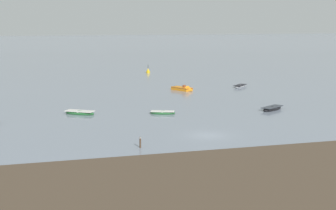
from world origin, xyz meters
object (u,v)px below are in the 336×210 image
at_px(mooring_post_left, 140,143).
at_px(rowboat_moored_4, 240,86).
at_px(motorboat_moored_0, 185,89).
at_px(rowboat_moored_2, 272,109).
at_px(rowboat_moored_3, 80,113).
at_px(channel_buoy, 148,71).
at_px(rowboat_moored_1, 163,113).

bearing_deg(mooring_post_left, rowboat_moored_4, 54.48).
distance_m(rowboat_moored_4, mooring_post_left, 50.30).
xyz_separation_m(rowboat_moored_4, mooring_post_left, (-29.22, -40.94, 0.37)).
xyz_separation_m(motorboat_moored_0, rowboat_moored_2, (6.26, -22.77, -0.04)).
distance_m(rowboat_moored_3, channel_buoy, 55.58).
distance_m(rowboat_moored_1, mooring_post_left, 18.98).
xyz_separation_m(rowboat_moored_3, rowboat_moored_4, (33.32, 20.47, -0.02)).
bearing_deg(rowboat_moored_3, motorboat_moored_0, 74.97).
height_order(rowboat_moored_1, rowboat_moored_2, rowboat_moored_2).
distance_m(motorboat_moored_0, rowboat_moored_2, 23.62).
xyz_separation_m(rowboat_moored_1, channel_buoy, (10.77, 53.92, 0.31)).
xyz_separation_m(rowboat_moored_1, rowboat_moored_2, (16.28, -1.32, 0.04)).
bearing_deg(motorboat_moored_0, rowboat_moored_2, -12.18).
bearing_deg(rowboat_moored_1, rowboat_moored_2, 15.07).
bearing_deg(rowboat_moored_2, rowboat_moored_4, -136.39).
bearing_deg(channel_buoy, mooring_post_left, -104.05).
bearing_deg(rowboat_moored_3, rowboat_moored_1, 19.42).
relative_size(rowboat_moored_2, rowboat_moored_3, 1.01).
height_order(rowboat_moored_2, rowboat_moored_3, rowboat_moored_2).
relative_size(rowboat_moored_2, channel_buoy, 1.97).
height_order(rowboat_moored_2, mooring_post_left, mooring_post_left).
height_order(motorboat_moored_0, channel_buoy, channel_buoy).
relative_size(rowboat_moored_4, channel_buoy, 1.67).
distance_m(motorboat_moored_0, rowboat_moored_4, 12.24).
relative_size(rowboat_moored_2, mooring_post_left, 3.68).
height_order(motorboat_moored_0, rowboat_moored_1, motorboat_moored_0).
relative_size(motorboat_moored_0, mooring_post_left, 4.12).
xyz_separation_m(rowboat_moored_2, rowboat_moored_4, (5.82, 24.67, -0.02)).
bearing_deg(rowboat_moored_3, channel_buoy, 100.49).
xyz_separation_m(rowboat_moored_2, mooring_post_left, (-23.40, -16.27, 0.35)).
bearing_deg(rowboat_moored_4, mooring_post_left, 10.68).
bearing_deg(motorboat_moored_0, rowboat_moored_3, -76.39).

